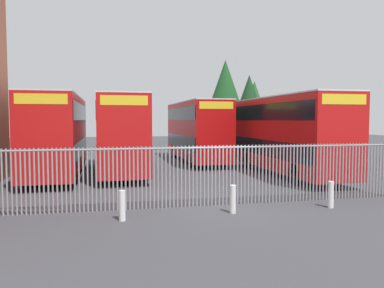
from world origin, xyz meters
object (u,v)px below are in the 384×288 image
object	(u,v)px
double_decker_bus_near_gate	(286,132)
double_decker_bus_far_back	(196,129)
double_decker_bus_behind_fence_left	(120,132)
bollard_near_right	(331,195)
double_decker_bus_behind_fence_right	(58,132)
bollard_near_left	(122,206)
bollard_center_front	(233,199)

from	to	relation	value
double_decker_bus_near_gate	double_decker_bus_far_back	world-z (taller)	same
double_decker_bus_behind_fence_left	double_decker_bus_near_gate	bearing A→B (deg)	-18.03
double_decker_bus_far_back	bollard_near_right	size ratio (longest dim) A/B	11.38
double_decker_bus_behind_fence_left	double_decker_bus_behind_fence_right	size ratio (longest dim) A/B	1.00
double_decker_bus_behind_fence_right	bollard_near_left	bearing A→B (deg)	-73.77
double_decker_bus_near_gate	double_decker_bus_far_back	bearing A→B (deg)	113.72
double_decker_bus_behind_fence_left	double_decker_bus_far_back	xyz separation A→B (m)	(5.72, 4.80, 0.00)
double_decker_bus_behind_fence_right	double_decker_bus_far_back	xyz separation A→B (m)	(9.17, 5.29, 0.00)
double_decker_bus_behind_fence_right	double_decker_bus_far_back	world-z (taller)	same
double_decker_bus_near_gate	bollard_center_front	size ratio (longest dim) A/B	11.38
double_decker_bus_behind_fence_left	bollard_near_right	distance (m)	13.10
double_decker_bus_far_back	bollard_near_left	xyz separation A→B (m)	(-6.08, -15.91, -1.95)
double_decker_bus_behind_fence_left	bollard_near_left	distance (m)	11.28
double_decker_bus_far_back	bollard_near_right	bearing A→B (deg)	-85.55
double_decker_bus_behind_fence_right	double_decker_bus_far_back	distance (m)	10.59
double_decker_bus_behind_fence_left	bollard_near_right	size ratio (longest dim) A/B	11.38
bollard_center_front	bollard_near_left	bearing A→B (deg)	-177.32
double_decker_bus_behind_fence_right	bollard_near_left	world-z (taller)	double_decker_bus_behind_fence_right
double_decker_bus_near_gate	bollard_center_front	xyz separation A→B (m)	(-5.84, -7.96, -1.95)
double_decker_bus_behind_fence_left	bollard_near_right	bearing A→B (deg)	-57.60
double_decker_bus_near_gate	double_decker_bus_behind_fence_right	bearing A→B (deg)	168.82
bollard_near_left	double_decker_bus_behind_fence_left	bearing A→B (deg)	88.12
double_decker_bus_behind_fence_right	bollard_near_right	distance (m)	14.87
bollard_center_front	bollard_near_right	bearing A→B (deg)	-0.03
double_decker_bus_far_back	double_decker_bus_near_gate	bearing A→B (deg)	-66.28
double_decker_bus_far_back	double_decker_bus_behind_fence_right	bearing A→B (deg)	-150.05
double_decker_bus_behind_fence_right	bollard_near_right	world-z (taller)	double_decker_bus_behind_fence_right
double_decker_bus_near_gate	double_decker_bus_behind_fence_left	distance (m)	9.60
double_decker_bus_behind_fence_right	double_decker_bus_near_gate	bearing A→B (deg)	-11.18
double_decker_bus_near_gate	bollard_near_right	distance (m)	8.49
double_decker_bus_far_back	bollard_center_front	world-z (taller)	double_decker_bus_far_back
bollard_near_left	bollard_center_front	xyz separation A→B (m)	(3.65, 0.17, 0.00)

